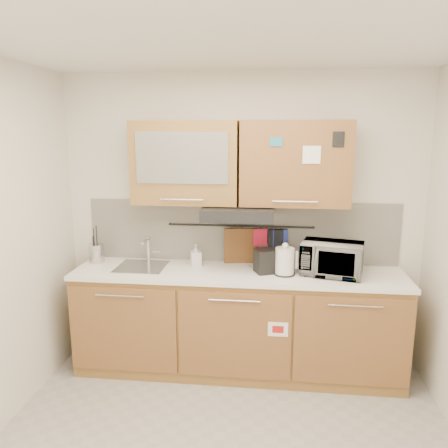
# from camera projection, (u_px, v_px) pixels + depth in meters

# --- Properties ---
(ceiling) EXTENTS (3.20, 3.20, 0.00)m
(ceiling) POSITION_uv_depth(u_px,v_px,m) (220.00, 29.00, 2.23)
(ceiling) COLOR white
(ceiling) RESTS_ON wall_back
(wall_back) EXTENTS (3.20, 0.00, 3.20)m
(wall_back) POSITION_uv_depth(u_px,v_px,m) (241.00, 220.00, 3.96)
(wall_back) COLOR silver
(wall_back) RESTS_ON ground
(base_cabinet) EXTENTS (2.80, 0.64, 0.88)m
(base_cabinet) POSITION_uv_depth(u_px,v_px,m) (237.00, 327.00, 3.84)
(base_cabinet) COLOR #9F7038
(base_cabinet) RESTS_ON floor
(countertop) EXTENTS (2.82, 0.62, 0.04)m
(countertop) POSITION_uv_depth(u_px,v_px,m) (238.00, 273.00, 3.74)
(countertop) COLOR white
(countertop) RESTS_ON base_cabinet
(backsplash) EXTENTS (2.80, 0.02, 0.56)m
(backsplash) POSITION_uv_depth(u_px,v_px,m) (241.00, 232.00, 3.96)
(backsplash) COLOR silver
(backsplash) RESTS_ON countertop
(upper_cabinets) EXTENTS (1.82, 0.37, 0.70)m
(upper_cabinets) POSITION_uv_depth(u_px,v_px,m) (239.00, 163.00, 3.68)
(upper_cabinets) COLOR #9F7038
(upper_cabinets) RESTS_ON wall_back
(range_hood) EXTENTS (0.60, 0.46, 0.10)m
(range_hood) POSITION_uv_depth(u_px,v_px,m) (239.00, 212.00, 3.69)
(range_hood) COLOR black
(range_hood) RESTS_ON upper_cabinets
(sink) EXTENTS (0.42, 0.40, 0.26)m
(sink) POSITION_uv_depth(u_px,v_px,m) (142.00, 267.00, 3.84)
(sink) COLOR silver
(sink) RESTS_ON countertop
(utensil_rail) EXTENTS (1.30, 0.02, 0.02)m
(utensil_rail) POSITION_uv_depth(u_px,v_px,m) (240.00, 226.00, 3.92)
(utensil_rail) COLOR black
(utensil_rail) RESTS_ON backsplash
(utensil_crock) EXTENTS (0.17, 0.17, 0.34)m
(utensil_crock) POSITION_uv_depth(u_px,v_px,m) (97.00, 253.00, 3.97)
(utensil_crock) COLOR #B9BABE
(utensil_crock) RESTS_ON countertop
(kettle) EXTENTS (0.20, 0.19, 0.28)m
(kettle) POSITION_uv_depth(u_px,v_px,m) (285.00, 262.00, 3.62)
(kettle) COLOR silver
(kettle) RESTS_ON countertop
(toaster) EXTENTS (0.31, 0.25, 0.20)m
(toaster) POSITION_uv_depth(u_px,v_px,m) (271.00, 260.00, 3.69)
(toaster) COLOR black
(toaster) RESTS_ON countertop
(microwave) EXTENTS (0.55, 0.44, 0.27)m
(microwave) POSITION_uv_depth(u_px,v_px,m) (332.00, 259.00, 3.62)
(microwave) COLOR #999999
(microwave) RESTS_ON countertop
(soap_bottle) EXTENTS (0.11, 0.11, 0.20)m
(soap_bottle) POSITION_uv_depth(u_px,v_px,m) (196.00, 255.00, 3.86)
(soap_bottle) COLOR #999999
(soap_bottle) RESTS_ON countertop
(cutting_board) EXTENTS (0.31, 0.07, 0.38)m
(cutting_board) POSITION_uv_depth(u_px,v_px,m) (241.00, 249.00, 3.94)
(cutting_board) COLOR brown
(cutting_board) RESTS_ON utensil_rail
(oven_mitt) EXTENTS (0.13, 0.04, 0.21)m
(oven_mitt) POSITION_uv_depth(u_px,v_px,m) (280.00, 241.00, 3.89)
(oven_mitt) COLOR navy
(oven_mitt) RESTS_ON utensil_rail
(dark_pouch) EXTENTS (0.14, 0.04, 0.21)m
(dark_pouch) POSITION_uv_depth(u_px,v_px,m) (276.00, 241.00, 3.89)
(dark_pouch) COLOR black
(dark_pouch) RESTS_ON utensil_rail
(pot_holder) EXTENTS (0.12, 0.04, 0.15)m
(pot_holder) POSITION_uv_depth(u_px,v_px,m) (260.00, 237.00, 3.90)
(pot_holder) COLOR red
(pot_holder) RESTS_ON utensil_rail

